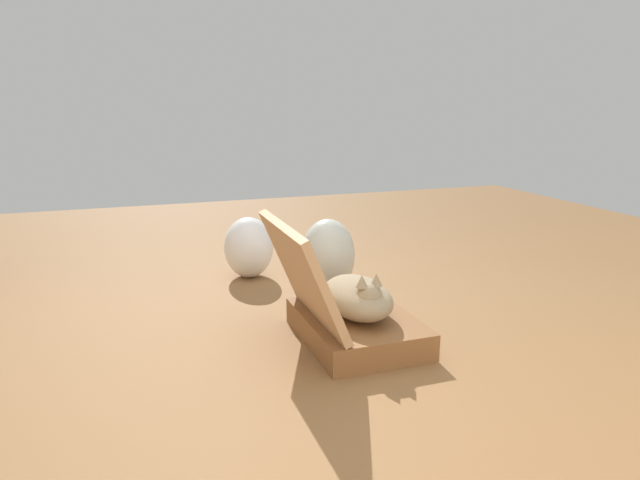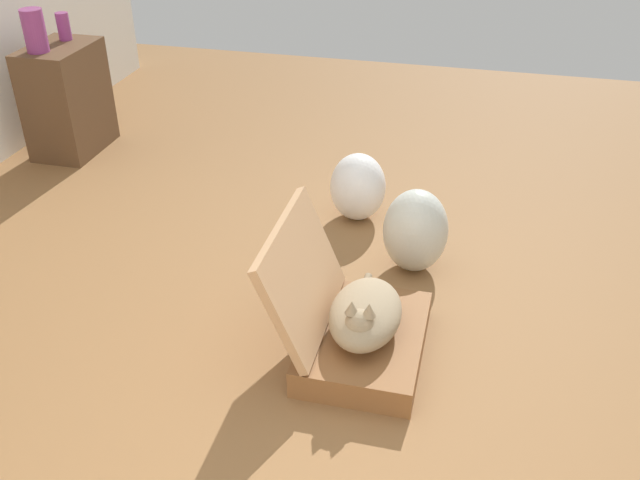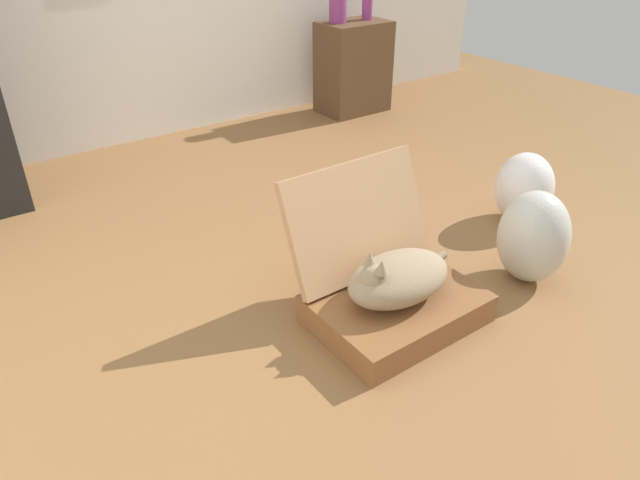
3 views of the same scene
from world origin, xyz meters
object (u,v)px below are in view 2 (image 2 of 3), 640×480
Objects in this scene: vase_tall at (34,31)px; cat at (365,314)px; plastic_bag_white at (415,231)px; plastic_bag_clear at (358,187)px; vase_short at (64,26)px; suitcase_base at (364,342)px; side_table at (67,99)px.

cat is at bearing -122.26° from vase_tall.
cat is at bearing 170.75° from plastic_bag_white.
plastic_bag_white is at bearing -9.25° from cat.
cat is 1.12m from plastic_bag_clear.
plastic_bag_white is 2.56m from vase_short.
vase_short is (1.65, 2.19, 0.69)m from suitcase_base.
plastic_bag_clear is 1.51× the size of vase_tall.
side_table reaches higher than plastic_bag_white.
plastic_bag_clear is at bearing -102.72° from side_table.
side_table reaches higher than plastic_bag_clear.
side_table is at bearing 77.28° from plastic_bag_clear.
vase_short reaches higher than side_table.
cat is at bearing -167.37° from plastic_bag_clear.
plastic_bag_white is 1.70× the size of vase_tall.
plastic_bag_white is 0.62× the size of side_table.
side_table is (1.52, 2.18, 0.28)m from suitcase_base.
vase_tall is 0.26m from vase_short.
cat is 1.41× the size of plastic_bag_clear.
side_table is at bearing 69.63° from plastic_bag_white.
plastic_bag_clear is at bearing -98.89° from vase_tall.
vase_tall is at bearing 174.72° from vase_short.
plastic_bag_white is at bearing -107.24° from vase_tall.
side_table is 2.75× the size of vase_tall.
plastic_bag_white is 2.44m from side_table.
vase_short is (0.13, 0.01, 0.42)m from side_table.
cat is 2.13× the size of vase_tall.
plastic_bag_white reaches higher than plastic_bag_clear.
plastic_bag_clear reaches higher than suitcase_base.
cat is 1.26× the size of plastic_bag_white.
plastic_bag_clear is 1.99m from side_table.
cat is 2.66m from side_table.
suitcase_base is 2.71m from vase_tall.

